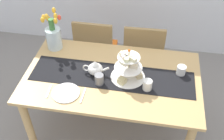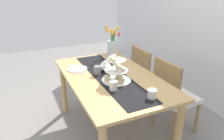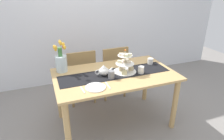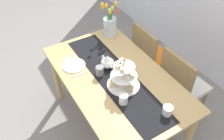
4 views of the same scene
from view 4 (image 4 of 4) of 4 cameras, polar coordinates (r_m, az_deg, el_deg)
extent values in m
plane|color=gray|center=(2.86, 0.65, -12.53)|extent=(8.00, 8.00, 0.00)
cube|color=tan|center=(2.28, 0.80, -1.71)|extent=(1.54, 0.91, 0.03)
cylinder|color=tan|center=(2.91, -13.04, -1.56)|extent=(0.07, 0.07, 0.73)
cylinder|color=tan|center=(3.13, -0.01, 3.44)|extent=(0.07, 0.07, 0.73)
cylinder|color=tan|center=(2.44, 17.80, -14.73)|extent=(0.07, 0.07, 0.73)
cylinder|color=olive|center=(3.18, 13.96, -1.27)|extent=(0.04, 0.04, 0.41)
cylinder|color=olive|center=(3.36, 9.94, 2.34)|extent=(0.04, 0.04, 0.41)
cylinder|color=olive|center=(2.99, 8.84, -3.76)|extent=(0.04, 0.04, 0.41)
cylinder|color=olive|center=(3.19, 4.90, 0.21)|extent=(0.04, 0.04, 0.41)
cube|color=orange|center=(3.02, 9.90, 2.66)|extent=(0.42, 0.42, 0.05)
cube|color=olive|center=(2.77, 7.43, 5.36)|extent=(0.42, 0.04, 0.45)
cylinder|color=olive|center=(2.97, 20.79, -7.25)|extent=(0.04, 0.04, 0.41)
cylinder|color=olive|center=(3.10, 15.93, -3.16)|extent=(0.04, 0.04, 0.41)
cylinder|color=olive|center=(2.76, 15.91, -10.59)|extent=(0.04, 0.04, 0.41)
cylinder|color=olive|center=(2.90, 10.94, -6.01)|extent=(0.04, 0.04, 0.41)
cube|color=silver|center=(2.76, 16.80, -3.52)|extent=(0.43, 0.43, 0.05)
cube|color=olive|center=(2.47, 14.91, -1.26)|extent=(0.42, 0.05, 0.45)
cube|color=black|center=(2.27, 0.59, -1.49)|extent=(1.43, 0.34, 0.00)
cylinder|color=beige|center=(2.09, 2.83, -0.85)|extent=(0.01, 0.01, 0.28)
cylinder|color=white|center=(2.19, 2.71, -3.46)|extent=(0.30, 0.30, 0.01)
cylinder|color=white|center=(2.11, 2.81, -1.38)|extent=(0.24, 0.24, 0.01)
cylinder|color=white|center=(2.04, 2.91, 0.86)|extent=(0.19, 0.19, 0.01)
cube|color=#D3BD8C|center=(2.12, 4.29, -4.49)|extent=(0.07, 0.07, 0.05)
cube|color=beige|center=(2.21, 3.33, -2.02)|extent=(0.07, 0.08, 0.05)
cube|color=beige|center=(2.16, 0.31, -3.15)|extent=(0.08, 0.08, 0.04)
cube|color=beige|center=(2.07, 3.64, -1.80)|extent=(0.06, 0.04, 0.03)
cube|color=silver|center=(2.09, 4.69, -1.29)|extent=(0.07, 0.06, 0.03)
cube|color=#F3D6CB|center=(2.11, 3.86, -0.69)|extent=(0.04, 0.06, 0.03)
cube|color=beige|center=(2.15, 3.07, 0.32)|extent=(0.07, 0.06, 0.03)
cube|color=beige|center=(2.06, 2.37, 2.10)|extent=(0.06, 0.05, 0.03)
cube|color=#F0DDCB|center=(2.03, 1.91, 1.50)|extent=(0.07, 0.06, 0.03)
cube|color=beige|center=(2.01, 1.58, 0.93)|extent=(0.04, 0.06, 0.03)
cube|color=beige|center=(1.98, 2.54, 0.18)|extent=(0.07, 0.06, 0.03)
sphere|color=orange|center=(1.99, 2.98, 2.34)|extent=(0.02, 0.02, 0.02)
ellipsoid|color=white|center=(2.33, -1.11, 1.69)|extent=(0.13, 0.13, 0.10)
cone|color=white|center=(2.29, -1.14, 2.98)|extent=(0.06, 0.06, 0.04)
cylinder|color=white|center=(2.27, 0.03, 0.61)|extent=(0.07, 0.02, 0.06)
torus|color=white|center=(2.39, -2.08, 2.77)|extent=(0.07, 0.01, 0.07)
cylinder|color=silver|center=(2.76, -0.50, 10.22)|extent=(0.15, 0.15, 0.21)
cylinder|color=#3D7538|center=(2.68, -0.52, 13.05)|extent=(0.05, 0.05, 0.12)
ellipsoid|color=yellow|center=(2.59, 0.09, 14.45)|extent=(0.04, 0.04, 0.06)
ellipsoid|color=#EF4C38|center=(2.64, 1.40, 13.71)|extent=(0.04, 0.04, 0.06)
ellipsoid|color=yellow|center=(2.64, 0.88, 15.44)|extent=(0.04, 0.04, 0.06)
ellipsoid|color=yellow|center=(2.72, -0.07, 14.30)|extent=(0.04, 0.04, 0.06)
ellipsoid|color=yellow|center=(2.69, -1.36, 15.00)|extent=(0.04, 0.04, 0.06)
ellipsoid|color=yellow|center=(2.65, -2.30, 14.73)|extent=(0.04, 0.04, 0.06)
ellipsoid|color=yellow|center=(2.56, -2.35, 15.18)|extent=(0.04, 0.04, 0.06)
ellipsoid|color=yellow|center=(2.59, -0.47, 13.59)|extent=(0.04, 0.04, 0.06)
cylinder|color=white|center=(1.99, 13.02, -9.38)|extent=(0.08, 0.08, 0.08)
cylinder|color=white|center=(2.41, -9.03, 1.08)|extent=(0.23, 0.23, 0.01)
cube|color=silver|center=(2.52, -10.38, 2.91)|extent=(0.03, 0.15, 0.01)
cube|color=silver|center=(2.31, -7.54, -0.99)|extent=(0.02, 0.17, 0.01)
cylinder|color=slate|center=(2.25, -2.93, -0.21)|extent=(0.08, 0.08, 0.09)
cylinder|color=white|center=(2.02, 2.73, -6.94)|extent=(0.08, 0.08, 0.09)
camera|label=1|loc=(1.39, -75.69, 15.57)|focal=43.68mm
camera|label=2|loc=(0.85, 74.20, -69.62)|focal=34.56mm
camera|label=3|loc=(2.60, -59.87, 10.33)|focal=31.36mm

